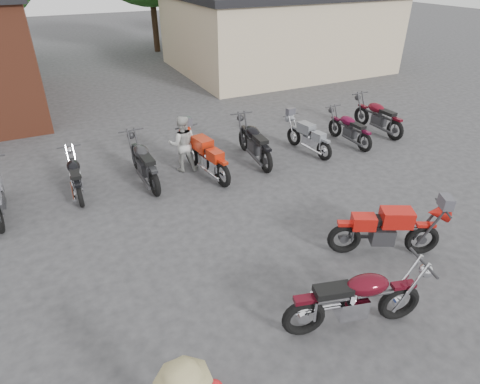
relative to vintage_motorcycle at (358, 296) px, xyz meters
name	(u,v)px	position (x,y,z in m)	size (l,w,h in m)	color
ground	(289,302)	(-0.64, 0.87, -0.64)	(90.00, 90.00, 0.00)	#303032
stucco_building	(276,33)	(7.86, 15.87, 1.11)	(10.00, 8.00, 3.50)	tan
vintage_motorcycle	(358,296)	(0.00, 0.00, 0.00)	(2.20, 0.73, 1.28)	#460813
sportbike	(388,228)	(1.75, 1.19, -0.03)	(2.09, 0.69, 1.21)	red
person_light	(183,144)	(-0.59, 6.40, 0.14)	(0.76, 0.59, 1.55)	#AEAFAA
row_bike_2	(75,174)	(-3.39, 6.35, -0.11)	(1.82, 0.60, 1.06)	black
row_bike_3	(143,160)	(-1.73, 6.19, -0.02)	(2.14, 0.71, 1.24)	#252528
row_bike_4	(205,154)	(-0.16, 5.86, -0.02)	(2.12, 0.70, 1.23)	red
row_bike_5	(254,140)	(1.43, 6.10, -0.01)	(2.16, 0.71, 1.25)	black
row_bike_6	(308,136)	(3.15, 5.90, -0.11)	(1.82, 0.60, 1.06)	gray
row_bike_7	(349,127)	(4.68, 5.88, -0.09)	(1.88, 0.62, 1.09)	#520A25
row_bike_8	(378,115)	(6.16, 6.24, -0.03)	(2.11, 0.70, 1.22)	#550A16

